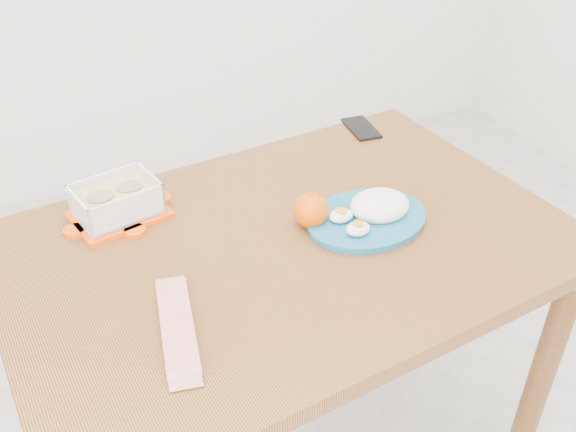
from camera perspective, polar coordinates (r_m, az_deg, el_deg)
name	(u,v)px	position (r m, az deg, el deg)	size (l,w,h in m)	color
dining_table	(288,276)	(1.42, 0.00, -5.32)	(1.26, 0.92, 0.75)	brown
food_container	(117,201)	(1.45, -14.96, 1.28)	(0.23, 0.19, 0.08)	#FF4C07
orange_fruit	(311,210)	(1.38, 2.05, 0.51)	(0.08, 0.08, 0.08)	orange
rice_plate	(371,212)	(1.41, 7.40, 0.32)	(0.29, 0.29, 0.07)	#186184
candy_bar	(177,326)	(1.17, -9.82, -9.60)	(0.23, 0.06, 0.02)	#B61509
smartphone	(361,128)	(1.80, 6.52, 7.76)	(0.07, 0.13, 0.01)	black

